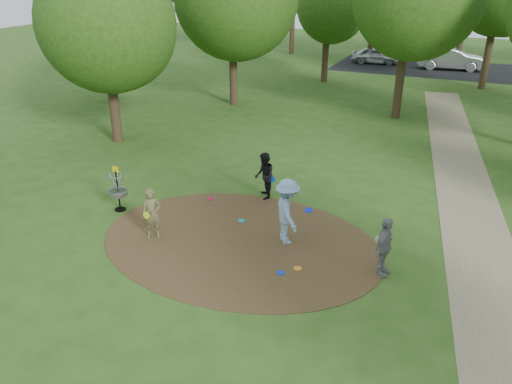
% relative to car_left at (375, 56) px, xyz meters
% --- Properties ---
extents(ground, '(100.00, 100.00, 0.00)m').
position_rel_car_left_xyz_m(ground, '(2.17, -30.10, -0.63)').
color(ground, '#2D5119').
rests_on(ground, ground).
extents(dirt_clearing, '(8.40, 8.40, 0.02)m').
position_rel_car_left_xyz_m(dirt_clearing, '(2.17, -30.10, -0.62)').
color(dirt_clearing, '#47301C').
rests_on(dirt_clearing, ground).
extents(footpath, '(7.55, 39.89, 0.01)m').
position_rel_car_left_xyz_m(footpath, '(8.67, -28.10, -0.62)').
color(footpath, '#8C7A5B').
rests_on(footpath, ground).
extents(parking_lot, '(14.00, 8.00, 0.01)m').
position_rel_car_left_xyz_m(parking_lot, '(4.17, -0.10, -0.62)').
color(parking_lot, black).
rests_on(parking_lot, ground).
extents(player_observer_with_disc, '(0.67, 0.61, 1.54)m').
position_rel_car_left_xyz_m(player_observer_with_disc, '(-0.30, -30.85, 0.14)').
color(player_observer_with_disc, brown).
rests_on(player_observer_with_disc, ground).
extents(player_throwing_with_disc, '(1.43, 1.45, 1.96)m').
position_rel_car_left_xyz_m(player_throwing_with_disc, '(3.42, -29.54, 0.35)').
color(player_throwing_with_disc, '#90B0D7').
rests_on(player_throwing_with_disc, ground).
extents(player_walking_with_disc, '(0.92, 0.99, 1.63)m').
position_rel_car_left_xyz_m(player_walking_with_disc, '(1.66, -27.03, 0.19)').
color(player_walking_with_disc, black).
rests_on(player_walking_with_disc, ground).
extents(player_waiting_with_disc, '(0.57, 1.02, 1.64)m').
position_rel_car_left_xyz_m(player_waiting_with_disc, '(6.27, -30.11, 0.19)').
color(player_waiting_with_disc, gray).
rests_on(player_waiting_with_disc, ground).
extents(disc_ground_cyan, '(0.22, 0.22, 0.02)m').
position_rel_car_left_xyz_m(disc_ground_cyan, '(1.68, -28.93, -0.60)').
color(disc_ground_cyan, '#189CC3').
rests_on(disc_ground_cyan, dirt_clearing).
extents(disc_ground_blue, '(0.22, 0.22, 0.02)m').
position_rel_car_left_xyz_m(disc_ground_blue, '(3.86, -31.15, -0.60)').
color(disc_ground_blue, '#0C37DB').
rests_on(disc_ground_blue, dirt_clearing).
extents(disc_ground_red, '(0.22, 0.22, 0.02)m').
position_rel_car_left_xyz_m(disc_ground_red, '(0.02, -27.93, -0.60)').
color(disc_ground_red, '#BA123D').
rests_on(disc_ground_red, dirt_clearing).
extents(car_left, '(3.82, 1.85, 1.26)m').
position_rel_car_left_xyz_m(car_left, '(0.00, 0.00, 0.00)').
color(car_left, '#B5B9BE').
rests_on(car_left, ground).
extents(car_right, '(5.08, 2.37, 1.61)m').
position_rel_car_left_xyz_m(car_right, '(5.77, -0.21, 0.18)').
color(car_right, '#B8B8C0').
rests_on(car_right, ground).
extents(disc_ground_orange, '(0.22, 0.22, 0.02)m').
position_rel_car_left_xyz_m(disc_ground_orange, '(4.20, -30.79, -0.60)').
color(disc_ground_orange, orange).
rests_on(disc_ground_orange, dirt_clearing).
extents(disc_golf_basket, '(0.63, 0.63, 1.54)m').
position_rel_car_left_xyz_m(disc_golf_basket, '(-2.33, -29.80, 0.25)').
color(disc_golf_basket, black).
rests_on(disc_golf_basket, ground).
extents(tree_ring, '(37.58, 45.39, 8.94)m').
position_rel_car_left_xyz_m(tree_ring, '(3.46, -20.38, 4.63)').
color(tree_ring, '#332316').
rests_on(tree_ring, ground).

